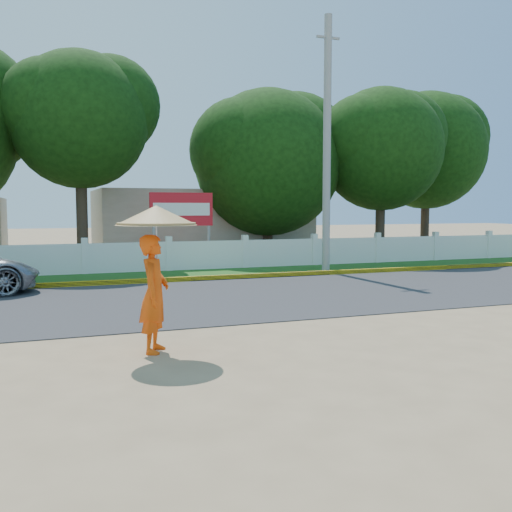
{
  "coord_description": "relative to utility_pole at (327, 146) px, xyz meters",
  "views": [
    {
      "loc": [
        -4.39,
        -9.67,
        2.36
      ],
      "look_at": [
        0.0,
        2.0,
        1.3
      ],
      "focal_mm": 40.0,
      "sensor_mm": 36.0,
      "label": 1
    }
  ],
  "objects": [
    {
      "name": "ground",
      "position": [
        -5.31,
        -8.85,
        -4.59
      ],
      "size": [
        120.0,
        120.0,
        0.0
      ],
      "primitive_type": "plane",
      "color": "#9E8460",
      "rests_on": "ground"
    },
    {
      "name": "road",
      "position": [
        -5.31,
        -4.35,
        -4.58
      ],
      "size": [
        60.0,
        7.0,
        0.02
      ],
      "primitive_type": "cube",
      "color": "#38383A",
      "rests_on": "ground"
    },
    {
      "name": "grass_verge",
      "position": [
        -5.31,
        0.9,
        -4.57
      ],
      "size": [
        60.0,
        3.5,
        0.03
      ],
      "primitive_type": "cube",
      "color": "#2D601E",
      "rests_on": "ground"
    },
    {
      "name": "curb",
      "position": [
        -5.31,
        -0.8,
        -4.51
      ],
      "size": [
        40.0,
        0.18,
        0.16
      ],
      "primitive_type": "cube",
      "color": "yellow",
      "rests_on": "ground"
    },
    {
      "name": "fence",
      "position": [
        -5.31,
        2.35,
        -4.04
      ],
      "size": [
        40.0,
        0.1,
        1.1
      ],
      "primitive_type": "cube",
      "color": "silver",
      "rests_on": "ground"
    },
    {
      "name": "building_near",
      "position": [
        -2.31,
        9.15,
        -2.99
      ],
      "size": [
        10.0,
        6.0,
        3.2
      ],
      "primitive_type": "cube",
      "color": "#B7AD99",
      "rests_on": "ground"
    },
    {
      "name": "utility_pole",
      "position": [
        0.0,
        0.0,
        0.0
      ],
      "size": [
        0.28,
        0.28,
        9.17
      ],
      "primitive_type": "cylinder",
      "color": "gray",
      "rests_on": "ground"
    },
    {
      "name": "monk_with_parasol",
      "position": [
        -7.99,
        -9.34,
        -3.02
      ],
      "size": [
        1.32,
        1.32,
        2.4
      ],
      "color": "#DD480B",
      "rests_on": "ground"
    },
    {
      "name": "billboard",
      "position": [
        -4.56,
        3.45,
        -2.45
      ],
      "size": [
        2.5,
        0.13,
        2.95
      ],
      "color": "gray",
      "rests_on": "ground"
    },
    {
      "name": "tree_row",
      "position": [
        -4.58,
        5.55,
        0.42
      ],
      "size": [
        34.73,
        7.87,
        8.75
      ],
      "color": "#473828",
      "rests_on": "ground"
    }
  ]
}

